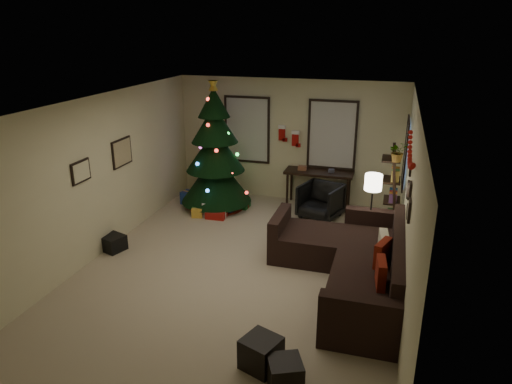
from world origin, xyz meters
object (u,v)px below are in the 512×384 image
desk (319,176)px  bookshelf (393,194)px  sofa (354,264)px  desk_chair (320,201)px  christmas_tree (215,155)px

desk → bookshelf: (1.56, -1.23, 0.15)m
sofa → desk_chair: (-0.90, 2.43, 0.05)m
bookshelf → desk: bearing=141.8°
christmas_tree → desk_chair: bearing=0.4°
sofa → desk_chair: 2.60m
christmas_tree → desk_chair: christmas_tree is taller
christmas_tree → desk: bearing=17.5°
sofa → bookshelf: 2.00m
desk → desk_chair: (0.15, -0.65, -0.34)m
christmas_tree → bookshelf: 3.73m
desk_chair → bookshelf: (1.40, -0.58, 0.49)m
sofa → bookshelf: size_ratio=1.77×
sofa → desk: sofa is taller
desk_chair → bookshelf: 1.59m
sofa → desk_chair: sofa is taller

